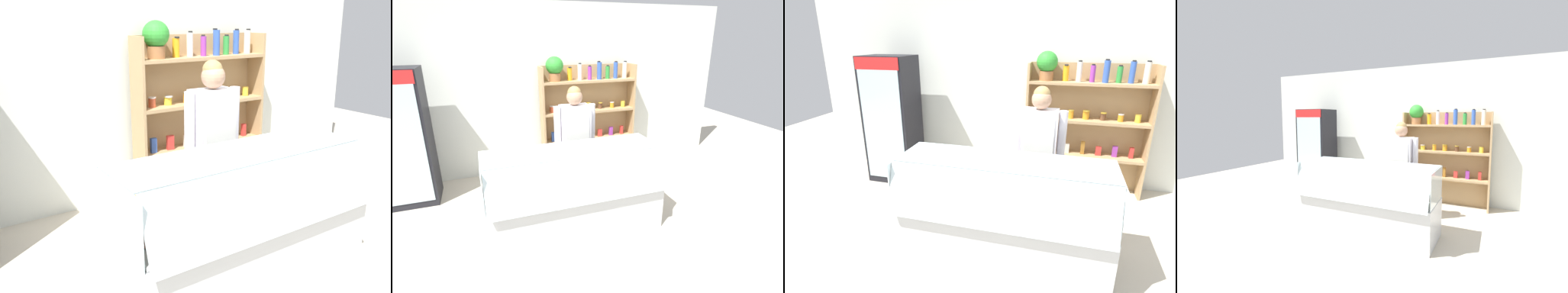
% 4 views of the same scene
% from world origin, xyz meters
% --- Properties ---
extents(ground_plane, '(12.00, 12.00, 0.00)m').
position_xyz_m(ground_plane, '(0.00, 0.00, 0.00)').
color(ground_plane, beige).
extents(back_wall, '(6.80, 0.10, 2.70)m').
position_xyz_m(back_wall, '(0.00, 1.97, 1.35)').
color(back_wall, silver).
rests_on(back_wall, ground).
extents(drinks_fridge, '(0.69, 0.56, 1.83)m').
position_xyz_m(drinks_fridge, '(-1.90, 1.40, 0.92)').
color(drinks_fridge, black).
rests_on(drinks_fridge, ground).
extents(shelving_unit, '(1.59, 0.29, 1.91)m').
position_xyz_m(shelving_unit, '(0.76, 1.74, 1.08)').
color(shelving_unit, tan).
rests_on(shelving_unit, ground).
extents(deli_display_case, '(2.00, 0.76, 1.01)m').
position_xyz_m(deli_display_case, '(0.04, 0.02, 0.31)').
color(deli_display_case, silver).
rests_on(deli_display_case, ground).
extents(shop_clerk, '(0.57, 0.25, 1.59)m').
position_xyz_m(shop_clerk, '(0.29, 0.75, 0.93)').
color(shop_clerk, '#2D2D38').
rests_on(shop_clerk, ground).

